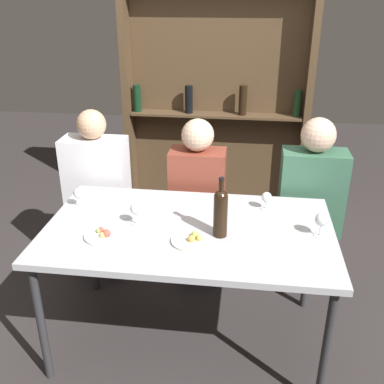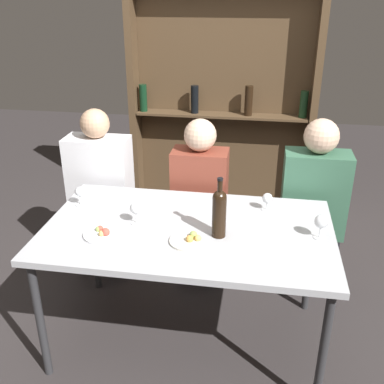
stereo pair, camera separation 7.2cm
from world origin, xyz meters
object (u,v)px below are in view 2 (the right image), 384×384
wine_glass_2 (80,193)px  seated_person_right (312,214)px  food_plate_1 (104,233)px  seated_person_left (102,200)px  wine_glass_3 (321,222)px  seated_person_center (200,208)px  wine_bottle (219,211)px  food_plate_0 (190,240)px  wine_glass_1 (136,209)px  wine_glass_0 (267,199)px

wine_glass_2 → seated_person_right: seated_person_right is taller
food_plate_1 → seated_person_left: bearing=111.4°
wine_glass_3 → wine_glass_2: bearing=173.0°
wine_glass_3 → seated_person_center: bearing=138.3°
wine_bottle → food_plate_1: wine_bottle is taller
wine_glass_2 → food_plate_1: wine_glass_2 is taller
wine_bottle → seated_person_left: seated_person_left is taller
wine_glass_3 → food_plate_1: 1.14m
wine_bottle → food_plate_1: bearing=-171.4°
food_plate_0 → seated_person_center: (-0.06, 0.79, -0.21)m
food_plate_0 → food_plate_1: 0.46m
food_plate_0 → wine_glass_1: bearing=156.0°
wine_glass_3 → wine_bottle: bearing=-173.6°
wine_bottle → wine_glass_1: bearing=172.8°
food_plate_1 → wine_glass_2: bearing=128.7°
wine_bottle → seated_person_right: seated_person_right is taller
wine_bottle → wine_glass_1: wine_bottle is taller
wine_glass_1 → seated_person_right: bearing=32.3°
wine_glass_1 → food_plate_1: size_ratio=0.58×
food_plate_0 → seated_person_center: size_ratio=0.17×
food_plate_1 → wine_bottle: bearing=8.6°
wine_glass_0 → wine_glass_2: wine_glass_2 is taller
wine_glass_3 → seated_person_right: (0.03, 0.65, -0.28)m
wine_glass_1 → seated_person_center: (0.26, 0.65, -0.29)m
wine_glass_0 → wine_glass_1: bearing=-158.3°
wine_bottle → wine_glass_2: 0.89m
wine_glass_1 → seated_person_center: seated_person_center is taller
wine_bottle → wine_glass_3: bearing=6.4°
food_plate_1 → seated_person_right: 1.42m
food_plate_0 → seated_person_left: bearing=134.3°
wine_glass_1 → food_plate_1: (-0.14, -0.15, -0.08)m
food_plate_1 → seated_person_center: seated_person_center is taller
wine_glass_0 → wine_glass_2: 1.11m
wine_glass_1 → wine_glass_3: size_ratio=0.95×
wine_glass_1 → wine_glass_3: 0.99m
wine_glass_1 → seated_person_left: size_ratio=0.10×
seated_person_right → food_plate_0: bearing=-131.3°
wine_glass_1 → food_plate_1: bearing=-132.0°
wine_glass_1 → food_plate_0: wine_glass_1 is taller
wine_glass_2 → food_plate_0: wine_glass_2 is taller
wine_glass_0 → wine_glass_3: wine_glass_3 is taller
seated_person_left → wine_glass_1: bearing=-55.3°
wine_glass_1 → food_plate_0: size_ratio=0.64×
seated_person_right → seated_person_center: bearing=180.0°
wine_glass_3 → seated_person_left: (-1.44, 0.65, -0.29)m
food_plate_1 → seated_person_center: size_ratio=0.18×
wine_glass_1 → wine_glass_3: bearing=-0.0°
wine_glass_3 → seated_person_right: size_ratio=0.11×
wine_glass_2 → seated_person_center: (0.65, 0.48, -0.29)m
wine_glass_0 → seated_person_left: bearing=162.7°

